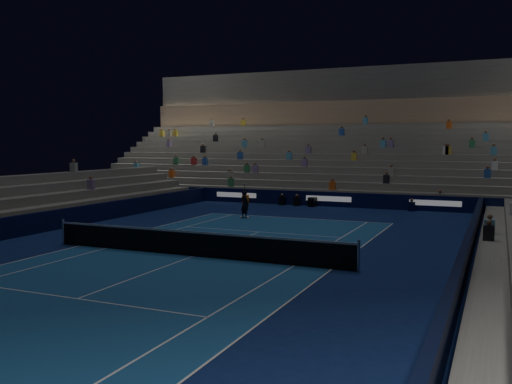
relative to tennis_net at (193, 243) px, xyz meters
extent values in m
plane|color=#0D1D50|center=(0.00, 0.00, -0.50)|extent=(90.00, 90.00, 0.00)
cube|color=#184C87|center=(0.00, 0.00, -0.50)|extent=(10.97, 23.77, 0.01)
cube|color=black|center=(0.00, 18.50, 0.00)|extent=(44.00, 0.25, 1.00)
cube|color=black|center=(9.70, 0.00, 0.00)|extent=(0.25, 37.00, 1.00)
cube|color=black|center=(-9.70, 0.00, 0.00)|extent=(0.25, 37.00, 1.00)
cube|color=slate|center=(0.00, 19.50, -0.25)|extent=(44.00, 1.00, 0.50)
cube|color=slate|center=(0.00, 20.50, 0.00)|extent=(44.00, 1.00, 1.00)
cube|color=slate|center=(0.00, 21.50, 0.25)|extent=(44.00, 1.00, 1.50)
cube|color=slate|center=(0.00, 22.50, 0.50)|extent=(44.00, 1.00, 2.00)
cube|color=slate|center=(0.00, 23.50, 0.75)|extent=(44.00, 1.00, 2.50)
cube|color=slate|center=(0.00, 24.50, 1.00)|extent=(44.00, 1.00, 3.00)
cube|color=slate|center=(0.00, 25.50, 1.25)|extent=(44.00, 1.00, 3.50)
cube|color=slate|center=(0.00, 26.50, 1.50)|extent=(44.00, 1.00, 4.00)
cube|color=slate|center=(0.00, 27.50, 1.75)|extent=(44.00, 1.00, 4.50)
cube|color=slate|center=(0.00, 28.50, 2.00)|extent=(44.00, 1.00, 5.00)
cube|color=slate|center=(0.00, 29.50, 2.25)|extent=(44.00, 1.00, 5.50)
cube|color=slate|center=(0.00, 30.50, 2.50)|extent=(44.00, 1.00, 6.00)
cube|color=#987B5E|center=(0.00, 31.60, 6.60)|extent=(44.00, 0.60, 2.20)
cube|color=#4A4A47|center=(0.00, 33.00, 9.20)|extent=(44.00, 2.40, 3.00)
cube|color=gray|center=(10.50, 0.00, -0.25)|extent=(1.00, 37.00, 0.50)
cylinder|color=#B2B2B7|center=(-6.40, 0.00, 0.05)|extent=(0.10, 0.10, 1.10)
cylinder|color=#B2B2B7|center=(6.40, 0.00, 0.05)|extent=(0.10, 0.10, 1.10)
cube|color=black|center=(0.00, 0.00, -0.05)|extent=(12.80, 0.03, 0.90)
cube|color=white|center=(0.00, 0.00, 0.44)|extent=(12.80, 0.04, 0.08)
imported|color=black|center=(-2.77, 10.69, 0.31)|extent=(0.69, 0.58, 1.62)
cube|color=black|center=(-1.01, 17.95, -0.19)|extent=(0.54, 0.63, 0.63)
cylinder|color=black|center=(-1.01, 17.49, 0.00)|extent=(0.20, 0.37, 0.16)
camera|label=1|loc=(10.62, -18.25, 3.81)|focal=38.96mm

